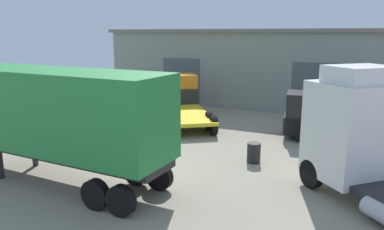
# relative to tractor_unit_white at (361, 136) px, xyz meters

# --- Properties ---
(ground_plane) EXTENTS (60.00, 60.00, 0.00)m
(ground_plane) POSITION_rel_tractor_unit_white_xyz_m (-8.24, -1.71, -2.10)
(ground_plane) COLOR gray
(warehouse_building) EXTENTS (23.37, 7.08, 5.78)m
(warehouse_building) POSITION_rel_tractor_unit_white_xyz_m (-8.24, 15.58, 0.80)
(warehouse_building) COLOR gray
(warehouse_building) RESTS_ON ground_plane
(tractor_unit_white) EXTENTS (6.16, 6.14, 4.45)m
(tractor_unit_white) POSITION_rel_tractor_unit_white_xyz_m (0.00, 0.00, 0.00)
(tractor_unit_white) COLOR silver
(tractor_unit_white) RESTS_ON ground_plane
(container_trailer_green) EXTENTS (9.07, 2.71, 4.23)m
(container_trailer_green) POSITION_rel_tractor_unit_white_xyz_m (-10.00, -3.68, 0.56)
(container_trailer_green) COLOR #28843D
(container_trailer_green) RESTS_ON ground_plane
(flatbed_truck_green) EXTENTS (7.35, 2.81, 2.66)m
(flatbed_truck_green) POSITION_rel_tractor_unit_white_xyz_m (-15.55, 3.64, -0.82)
(flatbed_truck_green) COLOR #28843D
(flatbed_truck_green) RESTS_ON ground_plane
(flatbed_truck_orange) EXTENTS (6.41, 7.42, 2.75)m
(flatbed_truck_orange) POSITION_rel_tractor_unit_white_xyz_m (-11.16, 8.17, -0.78)
(flatbed_truck_orange) COLOR orange
(flatbed_truck_orange) RESTS_ON ground_plane
(delivery_van_black) EXTENTS (5.17, 2.79, 2.45)m
(delivery_van_black) POSITION_rel_tractor_unit_white_xyz_m (-1.61, 6.75, -0.77)
(delivery_van_black) COLOR black
(delivery_van_black) RESTS_ON ground_plane
(oil_drum) EXTENTS (0.58, 0.58, 0.88)m
(oil_drum) POSITION_rel_tractor_unit_white_xyz_m (-4.16, 1.63, -1.66)
(oil_drum) COLOR black
(oil_drum) RESTS_ON ground_plane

